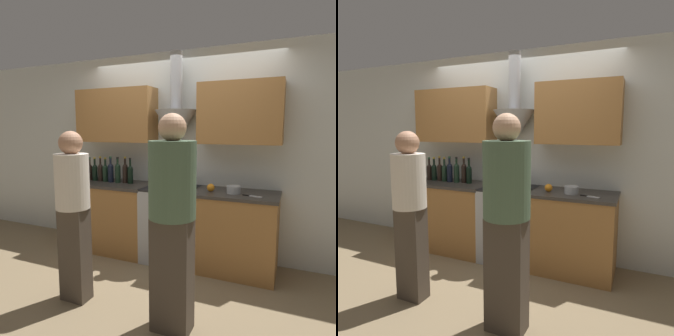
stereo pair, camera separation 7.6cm
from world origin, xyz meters
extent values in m
plane|color=#847051|center=(0.00, 0.00, 0.00)|extent=(12.00, 12.00, 0.00)
cube|color=silver|center=(0.00, 0.68, 1.30)|extent=(8.40, 0.06, 2.60)
cone|color=#A8AAAF|center=(0.00, 0.51, 1.66)|extent=(0.53, 0.53, 0.39)
cylinder|color=#A8AAAF|center=(0.00, 0.51, 2.20)|extent=(0.15, 0.15, 0.69)
cube|color=#9E6B38|center=(-0.87, 0.50, 1.80)|extent=(1.11, 0.32, 0.70)
cube|color=#9E6B38|center=(0.78, 0.50, 1.80)|extent=(0.94, 0.32, 0.70)
cube|color=#9E6B38|center=(-0.87, 0.35, 0.44)|extent=(1.11, 0.60, 0.88)
cube|color=#38332D|center=(-0.87, 0.35, 0.90)|extent=(1.13, 0.62, 0.03)
cube|color=#9E6B38|center=(0.78, 0.35, 0.44)|extent=(0.94, 0.60, 0.88)
cube|color=#38332D|center=(0.78, 0.35, 0.90)|extent=(0.96, 0.62, 0.03)
cube|color=#A8AAAF|center=(0.00, 0.35, 0.45)|extent=(0.62, 0.60, 0.89)
cube|color=black|center=(0.00, 0.06, 0.41)|extent=(0.44, 0.01, 0.40)
cube|color=black|center=(0.00, 0.35, 0.90)|extent=(0.62, 0.60, 0.02)
cube|color=#A8AAAF|center=(0.00, 0.62, 0.84)|extent=(0.62, 0.06, 0.10)
cylinder|color=black|center=(-1.34, 0.38, 1.01)|extent=(0.08, 0.08, 0.19)
sphere|color=black|center=(-1.34, 0.38, 1.11)|extent=(0.07, 0.07, 0.07)
cylinder|color=black|center=(-1.34, 0.38, 1.17)|extent=(0.03, 0.03, 0.10)
cylinder|color=black|center=(-1.34, 0.38, 1.23)|extent=(0.03, 0.03, 0.02)
cylinder|color=black|center=(-1.25, 0.39, 1.01)|extent=(0.07, 0.07, 0.18)
sphere|color=black|center=(-1.25, 0.39, 1.10)|extent=(0.07, 0.07, 0.07)
cylinder|color=black|center=(-1.25, 0.39, 1.16)|extent=(0.03, 0.03, 0.10)
cylinder|color=#234C33|center=(-1.25, 0.39, 1.22)|extent=(0.03, 0.03, 0.02)
cylinder|color=black|center=(-1.16, 0.39, 1.01)|extent=(0.07, 0.07, 0.18)
sphere|color=black|center=(-1.16, 0.39, 1.10)|extent=(0.07, 0.07, 0.07)
cylinder|color=black|center=(-1.16, 0.39, 1.17)|extent=(0.03, 0.03, 0.10)
cylinder|color=gold|center=(-1.16, 0.39, 1.23)|extent=(0.03, 0.03, 0.02)
cylinder|color=black|center=(-1.07, 0.39, 1.01)|extent=(0.07, 0.07, 0.20)
sphere|color=black|center=(-1.07, 0.39, 1.11)|extent=(0.07, 0.07, 0.07)
cylinder|color=black|center=(-1.07, 0.39, 1.18)|extent=(0.03, 0.03, 0.10)
cylinder|color=gold|center=(-1.07, 0.39, 1.24)|extent=(0.03, 0.03, 0.02)
cylinder|color=black|center=(-0.99, 0.39, 1.01)|extent=(0.08, 0.08, 0.19)
sphere|color=black|center=(-0.99, 0.39, 1.10)|extent=(0.07, 0.07, 0.07)
cylinder|color=black|center=(-0.99, 0.39, 1.17)|extent=(0.03, 0.03, 0.10)
cylinder|color=gold|center=(-0.99, 0.39, 1.23)|extent=(0.03, 0.03, 0.02)
cylinder|color=black|center=(-0.89, 0.37, 1.02)|extent=(0.08, 0.08, 0.21)
sphere|color=black|center=(-0.89, 0.37, 1.13)|extent=(0.07, 0.07, 0.07)
cylinder|color=black|center=(-0.89, 0.37, 1.19)|extent=(0.03, 0.03, 0.09)
cylinder|color=#234C33|center=(-0.89, 0.37, 1.25)|extent=(0.03, 0.03, 0.02)
cylinder|color=black|center=(-0.78, 0.37, 1.02)|extent=(0.07, 0.07, 0.22)
sphere|color=black|center=(-0.78, 0.37, 1.13)|extent=(0.07, 0.07, 0.07)
cylinder|color=black|center=(-0.78, 0.37, 1.19)|extent=(0.03, 0.03, 0.09)
cylinder|color=black|center=(-0.78, 0.37, 1.24)|extent=(0.03, 0.03, 0.02)
cylinder|color=black|center=(-0.68, 0.40, 1.02)|extent=(0.07, 0.07, 0.22)
sphere|color=black|center=(-0.68, 0.40, 1.13)|extent=(0.07, 0.07, 0.07)
cylinder|color=black|center=(-0.68, 0.40, 1.19)|extent=(0.03, 0.03, 0.09)
cylinder|color=gold|center=(-0.68, 0.40, 1.25)|extent=(0.03, 0.03, 0.02)
cylinder|color=black|center=(-0.60, 0.39, 1.01)|extent=(0.07, 0.07, 0.19)
sphere|color=black|center=(-0.60, 0.39, 1.11)|extent=(0.07, 0.07, 0.07)
cylinder|color=black|center=(-0.60, 0.39, 1.18)|extent=(0.03, 0.03, 0.10)
cylinder|color=black|center=(-0.60, 0.39, 1.24)|extent=(0.03, 0.03, 0.02)
cylinder|color=#A8AAAF|center=(-0.14, 0.37, 0.98)|extent=(0.21, 0.21, 0.14)
cylinder|color=#A8AAAF|center=(0.14, 0.39, 0.96)|extent=(0.24, 0.24, 0.09)
sphere|color=orange|center=(0.51, 0.30, 0.96)|extent=(0.09, 0.09, 0.09)
cylinder|color=#A8AAAF|center=(0.77, 0.30, 0.96)|extent=(0.15, 0.15, 0.08)
cube|color=silver|center=(1.02, 0.21, 0.92)|extent=(0.14, 0.07, 0.01)
cube|color=black|center=(0.92, 0.24, 0.92)|extent=(0.08, 0.04, 0.01)
cube|color=#473D33|center=(-0.49, -0.84, 0.45)|extent=(0.26, 0.17, 0.89)
cylinder|color=silver|center=(-0.49, -0.84, 1.14)|extent=(0.31, 0.31, 0.50)
sphere|color=#AD7A5B|center=(-0.49, -0.84, 1.50)|extent=(0.22, 0.22, 0.22)
cube|color=#473D33|center=(0.53, -0.89, 0.47)|extent=(0.31, 0.20, 0.94)
cylinder|color=#4C664C|center=(0.53, -0.89, 1.23)|extent=(0.37, 0.37, 0.60)
sphere|color=tan|center=(0.53, -0.89, 1.63)|extent=(0.21, 0.21, 0.21)
camera|label=1|loc=(1.39, -2.98, 1.61)|focal=32.00mm
camera|label=2|loc=(1.46, -2.94, 1.61)|focal=32.00mm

